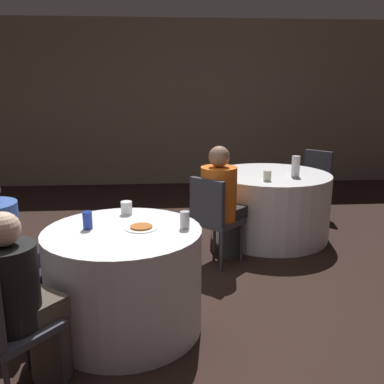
{
  "coord_description": "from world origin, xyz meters",
  "views": [
    {
      "loc": [
        0.46,
        -2.81,
        1.71
      ],
      "look_at": [
        0.73,
        0.65,
        0.84
      ],
      "focal_mm": 40.0,
      "sensor_mm": 36.0,
      "label": 1
    }
  ],
  "objects_px": {
    "person_black_shirt": "(24,303)",
    "table_far": "(270,205)",
    "chair_far_southwest": "(213,214)",
    "soda_can_silver": "(185,220)",
    "bottle_far": "(296,166)",
    "soda_can_blue": "(88,220)",
    "chair_far_northeast": "(314,178)",
    "table_near": "(124,279)",
    "person_orange_shirt": "(222,203)",
    "pizza_plate_near": "(141,227)",
    "person_blue_shirt": "(2,256)"
  },
  "relations": [
    {
      "from": "table_near",
      "to": "soda_can_blue",
      "type": "distance_m",
      "value": 0.5
    },
    {
      "from": "table_near",
      "to": "person_orange_shirt",
      "type": "bearing_deg",
      "value": 53.12
    },
    {
      "from": "chair_far_southwest",
      "to": "chair_far_northeast",
      "type": "height_order",
      "value": "same"
    },
    {
      "from": "person_blue_shirt",
      "to": "pizza_plate_near",
      "type": "relative_size",
      "value": 4.99
    },
    {
      "from": "table_far",
      "to": "pizza_plate_near",
      "type": "xyz_separation_m",
      "value": [
        -1.39,
        -1.8,
        0.38
      ]
    },
    {
      "from": "chair_far_southwest",
      "to": "soda_can_silver",
      "type": "relative_size",
      "value": 7.18
    },
    {
      "from": "soda_can_silver",
      "to": "table_far",
      "type": "bearing_deg",
      "value": 59.12
    },
    {
      "from": "chair_far_southwest",
      "to": "table_near",
      "type": "bearing_deg",
      "value": -81.43
    },
    {
      "from": "chair_far_southwest",
      "to": "soda_can_silver",
      "type": "distance_m",
      "value": 1.14
    },
    {
      "from": "bottle_far",
      "to": "table_far",
      "type": "bearing_deg",
      "value": 140.54
    },
    {
      "from": "chair_far_southwest",
      "to": "person_orange_shirt",
      "type": "distance_m",
      "value": 0.17
    },
    {
      "from": "chair_far_northeast",
      "to": "pizza_plate_near",
      "type": "distance_m",
      "value": 3.36
    },
    {
      "from": "chair_far_southwest",
      "to": "pizza_plate_near",
      "type": "height_order",
      "value": "chair_far_southwest"
    },
    {
      "from": "chair_far_northeast",
      "to": "soda_can_blue",
      "type": "height_order",
      "value": "chair_far_northeast"
    },
    {
      "from": "chair_far_southwest",
      "to": "chair_far_northeast",
      "type": "distance_m",
      "value": 2.17
    },
    {
      "from": "soda_can_blue",
      "to": "table_near",
      "type": "bearing_deg",
      "value": -9.87
    },
    {
      "from": "table_far",
      "to": "chair_far_northeast",
      "type": "height_order",
      "value": "chair_far_northeast"
    },
    {
      "from": "table_far",
      "to": "person_black_shirt",
      "type": "bearing_deg",
      "value": -129.57
    },
    {
      "from": "person_blue_shirt",
      "to": "bottle_far",
      "type": "distance_m",
      "value": 3.06
    },
    {
      "from": "person_black_shirt",
      "to": "soda_can_blue",
      "type": "bearing_deg",
      "value": 107.51
    },
    {
      "from": "soda_can_blue",
      "to": "bottle_far",
      "type": "xyz_separation_m",
      "value": [
        1.98,
        1.6,
        0.05
      ]
    },
    {
      "from": "table_near",
      "to": "person_black_shirt",
      "type": "bearing_deg",
      "value": -128.7
    },
    {
      "from": "table_near",
      "to": "pizza_plate_near",
      "type": "relative_size",
      "value": 4.79
    },
    {
      "from": "chair_far_southwest",
      "to": "person_blue_shirt",
      "type": "height_order",
      "value": "person_blue_shirt"
    },
    {
      "from": "chair_far_southwest",
      "to": "soda_can_silver",
      "type": "height_order",
      "value": "chair_far_southwest"
    },
    {
      "from": "soda_can_silver",
      "to": "table_near",
      "type": "bearing_deg",
      "value": 179.99
    },
    {
      "from": "person_blue_shirt",
      "to": "bottle_far",
      "type": "relative_size",
      "value": 5.04
    },
    {
      "from": "person_black_shirt",
      "to": "table_far",
      "type": "bearing_deg",
      "value": 89.13
    },
    {
      "from": "chair_far_southwest",
      "to": "person_orange_shirt",
      "type": "bearing_deg",
      "value": 90.0
    },
    {
      "from": "table_far",
      "to": "soda_can_blue",
      "type": "distance_m",
      "value": 2.54
    },
    {
      "from": "chair_far_southwest",
      "to": "chair_far_northeast",
      "type": "relative_size",
      "value": 1.0
    },
    {
      "from": "table_near",
      "to": "table_far",
      "type": "distance_m",
      "value": 2.37
    },
    {
      "from": "table_far",
      "to": "pizza_plate_near",
      "type": "relative_size",
      "value": 5.84
    },
    {
      "from": "person_blue_shirt",
      "to": "person_orange_shirt",
      "type": "bearing_deg",
      "value": 123.05
    },
    {
      "from": "person_black_shirt",
      "to": "chair_far_southwest",
      "type": "bearing_deg",
      "value": 91.7
    },
    {
      "from": "chair_far_southwest",
      "to": "person_black_shirt",
      "type": "xyz_separation_m",
      "value": [
        -1.26,
        -1.67,
        0.02
      ]
    },
    {
      "from": "table_far",
      "to": "chair_far_northeast",
      "type": "bearing_deg",
      "value": 43.35
    },
    {
      "from": "chair_far_northeast",
      "to": "person_orange_shirt",
      "type": "xyz_separation_m",
      "value": [
        -1.44,
        -1.4,
        0.07
      ]
    },
    {
      "from": "chair_far_southwest",
      "to": "pizza_plate_near",
      "type": "bearing_deg",
      "value": -77.11
    },
    {
      "from": "person_blue_shirt",
      "to": "table_far",
      "type": "bearing_deg",
      "value": 126.18
    },
    {
      "from": "chair_far_northeast",
      "to": "person_blue_shirt",
      "type": "bearing_deg",
      "value": 86.45
    },
    {
      "from": "table_near",
      "to": "chair_far_northeast",
      "type": "bearing_deg",
      "value": 48.01
    },
    {
      "from": "chair_far_northeast",
      "to": "soda_can_silver",
      "type": "xyz_separation_m",
      "value": [
        -1.88,
        -2.57,
        0.28
      ]
    },
    {
      "from": "chair_far_southwest",
      "to": "pizza_plate_near",
      "type": "distance_m",
      "value": 1.23
    },
    {
      "from": "person_orange_shirt",
      "to": "person_black_shirt",
      "type": "xyz_separation_m",
      "value": [
        -1.37,
        -1.78,
        -0.05
      ]
    },
    {
      "from": "chair_far_northeast",
      "to": "person_orange_shirt",
      "type": "height_order",
      "value": "person_orange_shirt"
    },
    {
      "from": "person_black_shirt",
      "to": "chair_far_northeast",
      "type": "bearing_deg",
      "value": 87.33
    },
    {
      "from": "table_far",
      "to": "person_black_shirt",
      "type": "height_order",
      "value": "person_black_shirt"
    },
    {
      "from": "soda_can_silver",
      "to": "bottle_far",
      "type": "relative_size",
      "value": 0.54
    },
    {
      "from": "table_far",
      "to": "person_black_shirt",
      "type": "xyz_separation_m",
      "value": [
        -2.02,
        -2.44,
        0.17
      ]
    }
  ]
}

